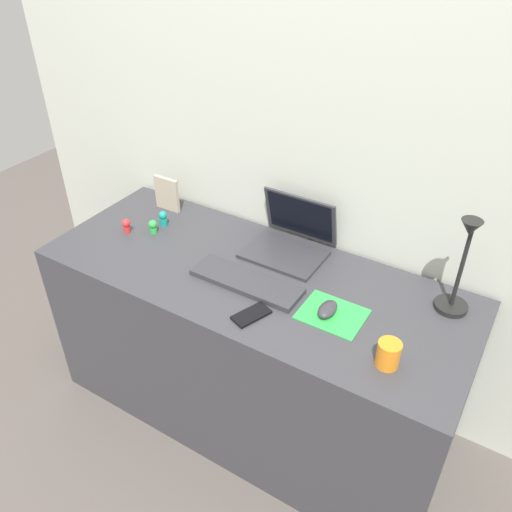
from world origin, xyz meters
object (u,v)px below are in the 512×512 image
coffee_mug (388,354)px  laptop (291,237)px  toy_figurine_green (153,226)px  mouse (328,309)px  desk_lamp (460,269)px  keyboard (247,281)px  picture_frame (167,194)px  cell_phone (251,315)px  toy_figurine_red (126,225)px  toy_figurine_teal (163,218)px

coffee_mug → laptop: bearing=144.0°
laptop → toy_figurine_green: bearing=-160.5°
mouse → desk_lamp: (0.34, 0.22, 0.16)m
mouse → toy_figurine_green: toy_figurine_green is taller
desk_lamp → keyboard: bearing=-161.1°
picture_frame → cell_phone: bearing=-30.7°
picture_frame → toy_figurine_red: (-0.02, -0.23, -0.04)m
cell_phone → toy_figurine_teal: 0.68m
mouse → laptop: bearing=136.2°
laptop → mouse: 0.40m
cell_phone → desk_lamp: size_ratio=0.35×
toy_figurine_green → toy_figurine_teal: size_ratio=0.87×
keyboard → desk_lamp: (0.65, 0.22, 0.17)m
toy_figurine_teal → toy_figurine_red: bearing=-127.9°
keyboard → toy_figurine_green: 0.51m
picture_frame → coffee_mug: 1.20m
laptop → desk_lamp: (0.62, -0.05, 0.12)m
cell_phone → picture_frame: bearing=169.7°
laptop → desk_lamp: bearing=-4.8°
keyboard → desk_lamp: desk_lamp is taller
cell_phone → toy_figurine_teal: bearing=175.1°
desk_lamp → toy_figurine_red: (-1.25, -0.19, -0.15)m
keyboard → picture_frame: picture_frame is taller
cell_phone → toy_figurine_red: (-0.71, 0.17, 0.03)m
laptop → coffee_mug: laptop is taller
coffee_mug → toy_figurine_red: 1.17m
mouse → keyboard: bearing=-179.6°
picture_frame → keyboard: bearing=-24.9°
cell_phone → picture_frame: picture_frame is taller
toy_figurine_teal → keyboard: bearing=-16.8°
keyboard → cell_phone: 0.17m
mouse → toy_figurine_red: (-0.91, 0.03, 0.01)m
desk_lamp → toy_figurine_teal: bearing=-176.5°
cell_phone → coffee_mug: size_ratio=1.50×
keyboard → desk_lamp: 0.71m
laptop → toy_figurine_red: size_ratio=5.11×
laptop → desk_lamp: desk_lamp is taller
desk_lamp → toy_figurine_teal: (-1.16, -0.07, -0.14)m
toy_figurine_red → laptop: bearing=21.0°
toy_figurine_green → mouse: bearing=-5.9°
mouse → cell_phone: mouse is taller
toy_figurine_red → picture_frame: bearing=84.0°
cell_phone → desk_lamp: (0.55, 0.36, 0.17)m
cell_phone → toy_figurine_teal: toy_figurine_teal is taller
desk_lamp → cell_phone: bearing=-146.6°
keyboard → toy_figurine_teal: 0.53m
toy_figurine_red → toy_figurine_green: bearing=29.2°
toy_figurine_teal → picture_frame: bearing=120.9°
mouse → picture_frame: (-0.89, 0.27, 0.05)m
toy_figurine_teal → mouse: bearing=-10.4°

